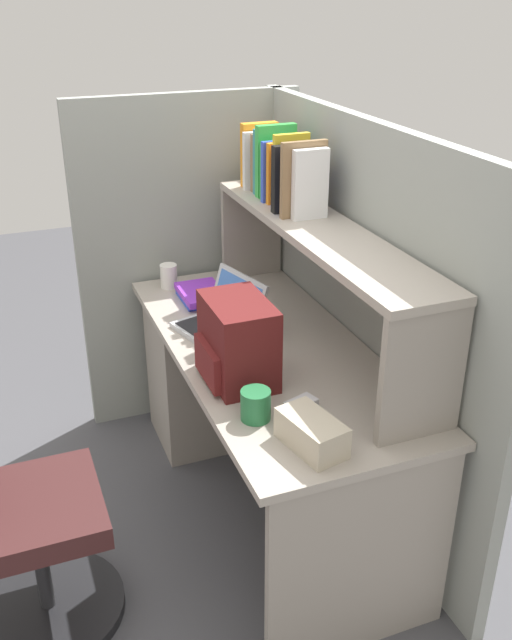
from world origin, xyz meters
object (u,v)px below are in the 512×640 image
(snack_canister, at_px, (256,405))
(office_chair, at_px, (17,526))
(laptop, at_px, (222,319))
(tissue_box, at_px, (312,433))
(computer_mouse, at_px, (301,405))
(backpack, at_px, (237,342))
(paper_cup, at_px, (169,276))

(snack_canister, height_order, office_chair, office_chair)
(laptop, relative_size, office_chair, 0.40)
(laptop, bearing_deg, tissue_box, -0.21)
(tissue_box, relative_size, snack_canister, 2.19)
(tissue_box, bearing_deg, computer_mouse, 151.85)
(backpack, distance_m, tissue_box, 0.47)
(office_chair, bearing_deg, paper_cup, -25.02)
(tissue_box, xyz_separation_m, office_chair, (-0.37, -0.86, -0.39))
(computer_mouse, relative_size, tissue_box, 0.47)
(laptop, distance_m, snack_canister, 0.63)
(laptop, xyz_separation_m, backpack, (0.37, -0.07, 0.09))
(paper_cup, bearing_deg, laptop, 9.36)
(tissue_box, distance_m, snack_canister, 0.22)
(paper_cup, bearing_deg, tissue_box, 3.44)
(computer_mouse, xyz_separation_m, tissue_box, (0.20, -0.06, 0.03))
(office_chair, bearing_deg, snack_canister, -88.38)
(office_chair, bearing_deg, backpack, -69.61)
(paper_cup, xyz_separation_m, tissue_box, (1.33, 0.08, -0.00))
(backpack, distance_m, snack_canister, 0.27)
(paper_cup, xyz_separation_m, office_chair, (0.96, -0.78, -0.39))
(paper_cup, height_order, snack_canister, paper_cup)
(backpack, bearing_deg, laptop, 168.86)
(paper_cup, bearing_deg, computer_mouse, 6.87)
(backpack, height_order, tissue_box, backpack)
(backpack, relative_size, computer_mouse, 2.88)
(paper_cup, distance_m, tissue_box, 1.33)
(snack_canister, bearing_deg, tissue_box, 26.42)
(office_chair, bearing_deg, tissue_box, -99.05)
(backpack, relative_size, tissue_box, 1.36)
(backpack, bearing_deg, computer_mouse, 25.90)
(tissue_box, height_order, office_chair, office_chair)
(laptop, xyz_separation_m, paper_cup, (-0.50, -0.08, 0.00))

